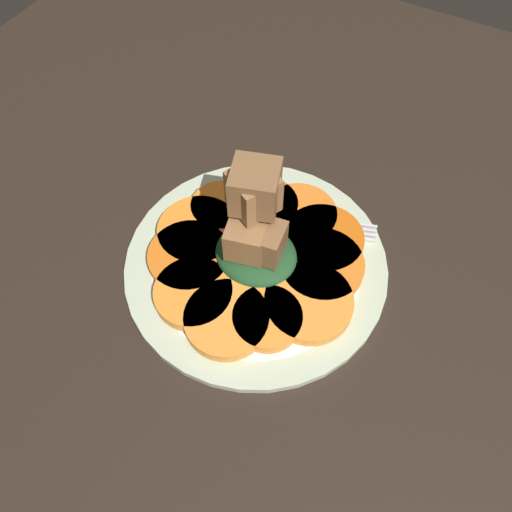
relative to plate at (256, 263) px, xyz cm
name	(u,v)px	position (x,y,z in cm)	size (l,w,h in cm)	color
table_slab	(256,270)	(0.00, 0.00, -1.52)	(120.00, 120.00, 2.00)	black
plate	(256,263)	(0.00, 0.00, 0.00)	(29.88, 29.88, 1.05)	beige
carrot_slice_0	(299,215)	(-1.62, -7.71, 1.27)	(8.92, 8.92, 1.39)	orange
carrot_slice_1	(264,206)	(2.76, -6.90, 1.27)	(8.30, 8.30, 1.39)	#D45F13
carrot_slice_2	(221,207)	(7.10, -4.27, 1.27)	(7.35, 7.35, 1.39)	orange
carrot_slice_3	(199,231)	(7.61, 0.03, 1.27)	(9.56, 9.56, 1.39)	orange
carrot_slice_4	(189,257)	(6.62, 3.52, 1.27)	(9.30, 9.30, 1.39)	orange
carrot_slice_5	(193,293)	(3.70, 7.24, 1.27)	(8.51, 8.51, 1.39)	orange
carrot_slice_6	(227,319)	(-0.99, 8.15, 1.27)	(8.95, 8.95, 1.39)	orange
carrot_slice_7	(267,318)	(-4.67, 6.03, 1.27)	(7.36, 7.36, 1.39)	orange
carrot_slice_8	(309,302)	(-7.62, 2.24, 1.27)	(9.52, 9.52, 1.39)	orange
carrot_slice_9	(321,265)	(-6.89, -2.61, 1.27)	(9.49, 9.49, 1.39)	orange
carrot_slice_10	(323,239)	(-5.56, -5.88, 1.27)	(9.37, 9.37, 1.39)	#D45F12
center_pile	(255,228)	(0.45, -0.70, 5.72)	(9.30, 9.29, 12.27)	#1E4723
fork	(301,223)	(-2.14, -7.13, 0.78)	(18.52, 7.59, 0.40)	silver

